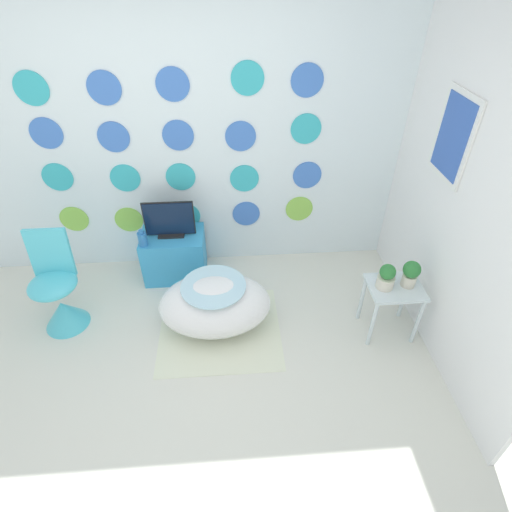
{
  "coord_description": "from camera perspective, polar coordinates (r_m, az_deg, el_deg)",
  "views": [
    {
      "loc": [
        0.4,
        -1.55,
        2.57
      ],
      "look_at": [
        0.58,
        0.84,
        0.7
      ],
      "focal_mm": 28.0,
      "sensor_mm": 36.0,
      "label": 1
    }
  ],
  "objects": [
    {
      "name": "ground_plane",
      "position": [
        3.03,
        -10.56,
        -21.22
      ],
      "size": [
        12.0,
        12.0,
        0.0
      ],
      "primitive_type": "plane",
      "color": "silver"
    },
    {
      "name": "wall_back_dotted",
      "position": [
        3.57,
        -10.89,
        16.43
      ],
      "size": [
        4.87,
        0.05,
        2.6
      ],
      "color": "white",
      "rests_on": "ground_plane"
    },
    {
      "name": "wall_right",
      "position": [
        3.14,
        26.3,
        10.25
      ],
      "size": [
        0.06,
        2.75,
        2.6
      ],
      "color": "white",
      "rests_on": "ground_plane"
    },
    {
      "name": "rug",
      "position": [
        3.45,
        -5.16,
        -10.4
      ],
      "size": [
        1.01,
        0.92,
        0.01
      ],
      "color": "silver",
      "rests_on": "ground_plane"
    },
    {
      "name": "bathtub",
      "position": [
        3.33,
        -5.88,
        -6.88
      ],
      "size": [
        0.92,
        0.64,
        0.45
      ],
      "color": "white",
      "rests_on": "ground_plane"
    },
    {
      "name": "chair",
      "position": [
        3.66,
        -26.27,
        -5.51
      ],
      "size": [
        0.38,
        0.38,
        0.87
      ],
      "color": "#4CC6DB",
      "rests_on": "ground_plane"
    },
    {
      "name": "tv_cabinet",
      "position": [
        3.89,
        -11.53,
        0.14
      ],
      "size": [
        0.58,
        0.4,
        0.46
      ],
      "color": "#389ED6",
      "rests_on": "ground_plane"
    },
    {
      "name": "tv",
      "position": [
        3.67,
        -12.27,
        4.94
      ],
      "size": [
        0.45,
        0.12,
        0.35
      ],
      "color": "black",
      "rests_on": "tv_cabinet"
    },
    {
      "name": "vase",
      "position": [
        3.65,
        -15.9,
        2.4
      ],
      "size": [
        0.08,
        0.08,
        0.16
      ],
      "color": "#2D72B7",
      "rests_on": "tv_cabinet"
    },
    {
      "name": "side_table",
      "position": [
        3.34,
        18.99,
        -5.37
      ],
      "size": [
        0.42,
        0.34,
        0.49
      ],
      "color": "silver",
      "rests_on": "ground_plane"
    },
    {
      "name": "potted_plant_left",
      "position": [
        3.18,
        18.14,
        -2.87
      ],
      "size": [
        0.13,
        0.13,
        0.21
      ],
      "color": "beige",
      "rests_on": "side_table"
    },
    {
      "name": "potted_plant_right",
      "position": [
        3.24,
        21.24,
        -2.29
      ],
      "size": [
        0.13,
        0.13,
        0.22
      ],
      "color": "beige",
      "rests_on": "side_table"
    }
  ]
}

